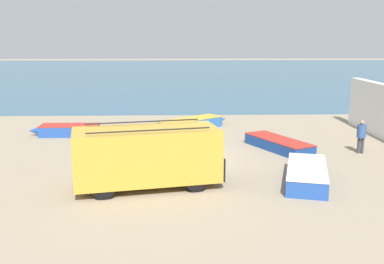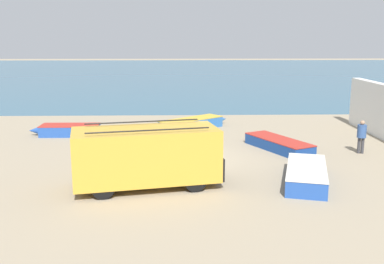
# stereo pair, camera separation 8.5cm
# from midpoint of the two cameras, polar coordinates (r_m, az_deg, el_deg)

# --- Properties ---
(ground_plane) EXTENTS (200.00, 200.00, 0.00)m
(ground_plane) POSITION_cam_midpoint_polar(r_m,az_deg,el_deg) (20.51, -0.89, -3.53)
(ground_plane) COLOR gray
(sea_water) EXTENTS (120.00, 80.00, 0.01)m
(sea_water) POSITION_cam_midpoint_polar(r_m,az_deg,el_deg) (71.97, -1.41, 7.55)
(sea_water) COLOR #33607A
(sea_water) RESTS_ON ground_plane
(parked_van) EXTENTS (5.68, 3.20, 2.34)m
(parked_van) POSITION_cam_midpoint_polar(r_m,az_deg,el_deg) (16.63, -5.62, -2.93)
(parked_van) COLOR gold
(parked_van) RESTS_ON ground_plane
(fishing_rowboat_0) EXTENTS (2.45, 4.83, 0.64)m
(fishing_rowboat_0) POSITION_cam_midpoint_polar(r_m,az_deg,el_deg) (17.97, 14.45, -5.09)
(fishing_rowboat_0) COLOR #234CA3
(fishing_rowboat_0) RESTS_ON ground_plane
(fishing_rowboat_1) EXTENTS (2.95, 4.75, 0.56)m
(fishing_rowboat_1) POSITION_cam_midpoint_polar(r_m,az_deg,el_deg) (22.79, 10.78, -1.45)
(fishing_rowboat_1) COLOR navy
(fishing_rowboat_1) RESTS_ON ground_plane
(fishing_rowboat_2) EXTENTS (3.96, 1.34, 0.62)m
(fishing_rowboat_2) POSITION_cam_midpoint_polar(r_m,az_deg,el_deg) (26.43, -15.44, 0.23)
(fishing_rowboat_2) COLOR #234CA3
(fishing_rowboat_2) RESTS_ON ground_plane
(fishing_rowboat_3) EXTENTS (4.51, 3.87, 0.66)m
(fishing_rowboat_3) POSITION_cam_midpoint_polar(r_m,az_deg,el_deg) (27.34, 0.33, 1.09)
(fishing_rowboat_3) COLOR #2D66AD
(fishing_rowboat_3) RESTS_ON ground_plane
(fisherman_0) EXTENTS (0.42, 0.42, 1.61)m
(fisherman_0) POSITION_cam_midpoint_polar(r_m,az_deg,el_deg) (22.90, 20.84, -0.21)
(fisherman_0) COLOR #38383D
(fisherman_0) RESTS_ON ground_plane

